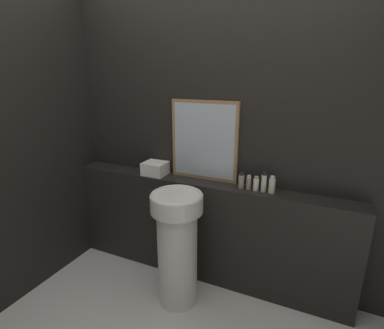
{
  "coord_description": "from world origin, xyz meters",
  "views": [
    {
      "loc": [
        0.87,
        -0.98,
        1.75
      ],
      "look_at": [
        -0.06,
        1.05,
        1.06
      ],
      "focal_mm": 28.0,
      "sensor_mm": 36.0,
      "label": 1
    }
  ],
  "objects_px": {
    "body_wash_bottle": "(264,182)",
    "hand_soap_bottle": "(272,185)",
    "pedestal_sink": "(177,244)",
    "mirror": "(204,141)",
    "shampoo_bottle": "(241,181)",
    "conditioner_bottle": "(249,183)",
    "towel_stack": "(155,168)",
    "lotion_bottle": "(256,184)"
  },
  "relations": [
    {
      "from": "pedestal_sink",
      "to": "conditioner_bottle",
      "type": "relative_size",
      "value": 8.06
    },
    {
      "from": "conditioner_bottle",
      "to": "body_wash_bottle",
      "type": "xyz_separation_m",
      "value": [
        0.11,
        0.0,
        0.02
      ]
    },
    {
      "from": "mirror",
      "to": "towel_stack",
      "type": "bearing_deg",
      "value": -169.24
    },
    {
      "from": "shampoo_bottle",
      "to": "conditioner_bottle",
      "type": "relative_size",
      "value": 1.13
    },
    {
      "from": "mirror",
      "to": "lotion_bottle",
      "type": "relative_size",
      "value": 5.8
    },
    {
      "from": "pedestal_sink",
      "to": "hand_soap_bottle",
      "type": "height_order",
      "value": "hand_soap_bottle"
    },
    {
      "from": "pedestal_sink",
      "to": "towel_stack",
      "type": "xyz_separation_m",
      "value": [
        -0.4,
        0.37,
        0.44
      ]
    },
    {
      "from": "towel_stack",
      "to": "hand_soap_bottle",
      "type": "bearing_deg",
      "value": 0.0
    },
    {
      "from": "body_wash_bottle",
      "to": "hand_soap_bottle",
      "type": "bearing_deg",
      "value": 0.0
    },
    {
      "from": "towel_stack",
      "to": "mirror",
      "type": "bearing_deg",
      "value": 10.76
    },
    {
      "from": "lotion_bottle",
      "to": "body_wash_bottle",
      "type": "bearing_deg",
      "value": 0.0
    },
    {
      "from": "mirror",
      "to": "towel_stack",
      "type": "height_order",
      "value": "mirror"
    },
    {
      "from": "towel_stack",
      "to": "lotion_bottle",
      "type": "distance_m",
      "value": 0.89
    },
    {
      "from": "pedestal_sink",
      "to": "conditioner_bottle",
      "type": "distance_m",
      "value": 0.72
    },
    {
      "from": "pedestal_sink",
      "to": "body_wash_bottle",
      "type": "distance_m",
      "value": 0.8
    },
    {
      "from": "shampoo_bottle",
      "to": "pedestal_sink",
      "type": "bearing_deg",
      "value": -135.43
    },
    {
      "from": "mirror",
      "to": "shampoo_bottle",
      "type": "relative_size",
      "value": 5.05
    },
    {
      "from": "shampoo_bottle",
      "to": "hand_soap_bottle",
      "type": "relative_size",
      "value": 0.98
    },
    {
      "from": "pedestal_sink",
      "to": "conditioner_bottle",
      "type": "bearing_deg",
      "value": 40.47
    },
    {
      "from": "mirror",
      "to": "conditioner_bottle",
      "type": "distance_m",
      "value": 0.5
    },
    {
      "from": "mirror",
      "to": "hand_soap_bottle",
      "type": "height_order",
      "value": "mirror"
    },
    {
      "from": "hand_soap_bottle",
      "to": "shampoo_bottle",
      "type": "bearing_deg",
      "value": 180.0
    },
    {
      "from": "mirror",
      "to": "pedestal_sink",
      "type": "bearing_deg",
      "value": -93.27
    },
    {
      "from": "mirror",
      "to": "shampoo_bottle",
      "type": "distance_m",
      "value": 0.45
    },
    {
      "from": "towel_stack",
      "to": "conditioner_bottle",
      "type": "height_order",
      "value": "conditioner_bottle"
    },
    {
      "from": "towel_stack",
      "to": "conditioner_bottle",
      "type": "distance_m",
      "value": 0.83
    },
    {
      "from": "conditioner_bottle",
      "to": "lotion_bottle",
      "type": "height_order",
      "value": "conditioner_bottle"
    },
    {
      "from": "towel_stack",
      "to": "body_wash_bottle",
      "type": "bearing_deg",
      "value": 0.0
    },
    {
      "from": "mirror",
      "to": "conditioner_bottle",
      "type": "xyz_separation_m",
      "value": [
        0.41,
        -0.08,
        -0.27
      ]
    },
    {
      "from": "body_wash_bottle",
      "to": "shampoo_bottle",
      "type": "bearing_deg",
      "value": 180.0
    },
    {
      "from": "pedestal_sink",
      "to": "mirror",
      "type": "bearing_deg",
      "value": 86.73
    },
    {
      "from": "hand_soap_bottle",
      "to": "towel_stack",
      "type": "bearing_deg",
      "value": 180.0
    },
    {
      "from": "conditioner_bottle",
      "to": "hand_soap_bottle",
      "type": "relative_size",
      "value": 0.86
    },
    {
      "from": "body_wash_bottle",
      "to": "hand_soap_bottle",
      "type": "height_order",
      "value": "body_wash_bottle"
    },
    {
      "from": "lotion_bottle",
      "to": "hand_soap_bottle",
      "type": "bearing_deg",
      "value": 0.0
    },
    {
      "from": "pedestal_sink",
      "to": "hand_soap_bottle",
      "type": "relative_size",
      "value": 6.96
    },
    {
      "from": "pedestal_sink",
      "to": "body_wash_bottle",
      "type": "bearing_deg",
      "value": 34.01
    },
    {
      "from": "lotion_bottle",
      "to": "mirror",
      "type": "bearing_deg",
      "value": 170.06
    },
    {
      "from": "pedestal_sink",
      "to": "conditioner_bottle",
      "type": "height_order",
      "value": "conditioner_bottle"
    },
    {
      "from": "body_wash_bottle",
      "to": "conditioner_bottle",
      "type": "bearing_deg",
      "value": 180.0
    },
    {
      "from": "mirror",
      "to": "body_wash_bottle",
      "type": "xyz_separation_m",
      "value": [
        0.52,
        -0.08,
        -0.25
      ]
    },
    {
      "from": "mirror",
      "to": "body_wash_bottle",
      "type": "height_order",
      "value": "mirror"
    }
  ]
}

